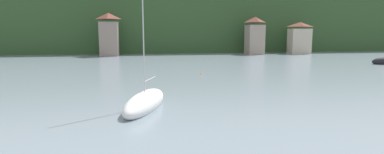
# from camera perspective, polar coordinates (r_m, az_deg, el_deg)

# --- Properties ---
(wooded_hillside) EXTENTS (352.00, 46.14, 39.42)m
(wooded_hillside) POSITION_cam_1_polar(r_m,az_deg,el_deg) (115.63, -1.81, 9.23)
(wooded_hillside) COLOR #2D4C28
(wooded_hillside) RESTS_ON ground_plane
(shore_building_west) EXTENTS (4.92, 4.90, 11.26)m
(shore_building_west) POSITION_cam_1_polar(r_m,az_deg,el_deg) (83.22, -15.43, 7.65)
(shore_building_west) COLOR gray
(shore_building_west) RESTS_ON ground_plane
(shore_building_westcentral) EXTENTS (4.73, 5.11, 10.51)m
(shore_building_westcentral) POSITION_cam_1_polar(r_m,az_deg,el_deg) (88.42, 11.77, 7.58)
(shore_building_westcentral) COLOR gray
(shore_building_westcentral) RESTS_ON ground_plane
(shore_building_central) EXTENTS (6.15, 3.94, 9.08)m
(shore_building_central) POSITION_cam_1_polar(r_m,az_deg,el_deg) (93.50, 19.67, 6.88)
(shore_building_central) COLOR #BCB29E
(shore_building_central) RESTS_ON ground_plane
(sailboat_mid_4) EXTENTS (4.82, 8.59, 12.26)m
(sailboat_mid_4) POSITION_cam_1_polar(r_m,az_deg,el_deg) (26.09, -8.89, -4.83)
(sailboat_mid_4) COLOR white
(sailboat_mid_4) RESTS_ON ground_plane
(mooring_buoy_near) EXTENTS (0.38, 0.38, 0.38)m
(mooring_buoy_near) POSITION_cam_1_polar(r_m,az_deg,el_deg) (45.80, 1.82, 0.50)
(mooring_buoy_near) COLOR orange
(mooring_buoy_near) RESTS_ON ground_plane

